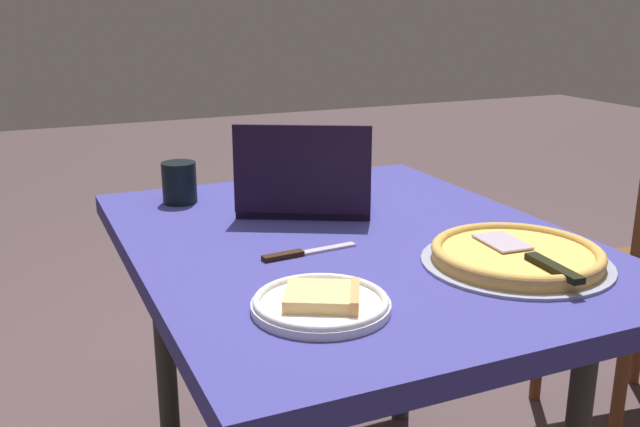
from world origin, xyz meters
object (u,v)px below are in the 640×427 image
laptop (306,192)px  table_knife (300,253)px  drink_cup (179,182)px  pizza_plate (322,302)px  pizza_tray (517,255)px  dining_table (351,268)px

laptop → table_knife: (-0.29, 0.13, -0.04)m
laptop → table_knife: 0.32m
table_knife → drink_cup: bearing=14.9°
laptop → drink_cup: (0.18, 0.26, 0.01)m
pizza_plate → pizza_tray: same height
table_knife → drink_cup: drink_cup is taller
dining_table → drink_cup: drink_cup is taller
dining_table → table_knife: size_ratio=5.56×
laptop → pizza_plate: (-0.54, 0.20, -0.03)m
pizza_tray → table_knife: (0.21, 0.35, -0.01)m
dining_table → laptop: bearing=2.1°
table_knife → dining_table: bearing=-67.8°
dining_table → drink_cup: 0.50m
pizza_plate → table_knife: bearing=-15.0°
pizza_tray → laptop: bearing=23.7°
dining_table → table_knife: bearing=112.2°
table_knife → drink_cup: 0.48m
pizza_tray → pizza_plate: bearing=95.6°
pizza_tray → drink_cup: 0.83m
dining_table → laptop: size_ratio=2.90×
pizza_tray → drink_cup: size_ratio=3.55×
pizza_plate → table_knife: (0.25, -0.07, -0.01)m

